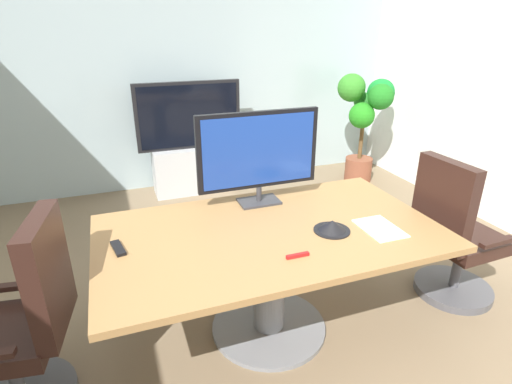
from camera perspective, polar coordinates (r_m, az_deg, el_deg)
The scene contains 12 objects.
ground_plane at distance 2.81m, azimuth 3.37°, elevation -20.19°, with size 7.14×7.14×0.00m, color #7A664C.
wall_back_glass_partition at distance 5.04m, azimuth -10.74°, elevation 16.95°, with size 5.48×0.10×2.87m, color #9EB2B7.
conference_table at distance 2.56m, azimuth 1.94°, elevation -8.96°, with size 2.05×1.17×0.75m.
office_chair_left at distance 2.46m, azimuth -29.78°, elevation -17.02°, with size 0.62×0.60×1.09m.
office_chair_right at distance 3.25m, azimuth 25.99°, elevation -6.36°, with size 0.60×0.58×1.09m.
tv_monitor at distance 2.71m, azimuth 0.37°, elevation 5.54°, with size 0.84×0.18×0.64m.
wall_display_unit at distance 4.89m, azimuth -9.10°, elevation 4.99°, with size 1.20×0.36×1.31m.
potted_plant at distance 5.23m, azimuth 15.17°, elevation 10.72°, with size 0.73×0.60×1.35m.
conference_phone at distance 2.48m, azimuth 10.65°, elevation -4.76°, with size 0.22×0.22×0.07m.
remote_control at distance 2.38m, azimuth -18.81°, elevation -7.47°, with size 0.05×0.17×0.02m, color black.
whiteboard_marker at distance 2.20m, azimuth 5.79°, elevation -8.88°, with size 0.13×0.02×0.02m, color red.
paper_notepad at distance 2.59m, azimuth 17.01°, elevation -4.90°, with size 0.21×0.30×0.01m, color white.
Camera 1 is at (-0.85, -1.87, 1.91)m, focal length 28.47 mm.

